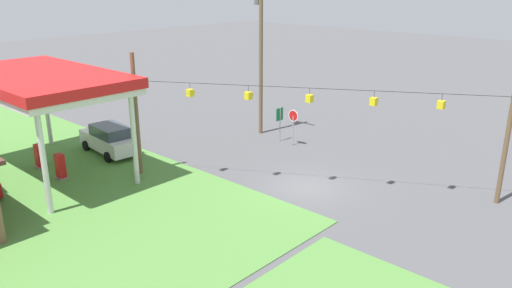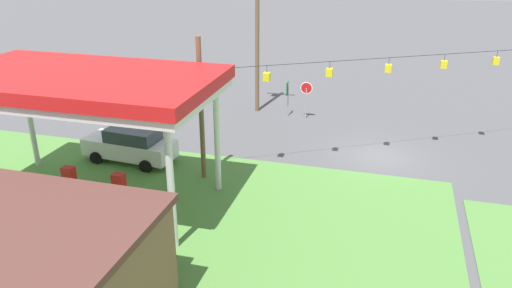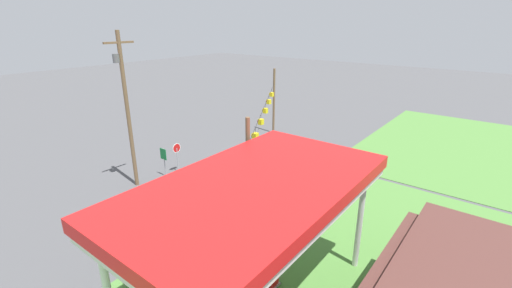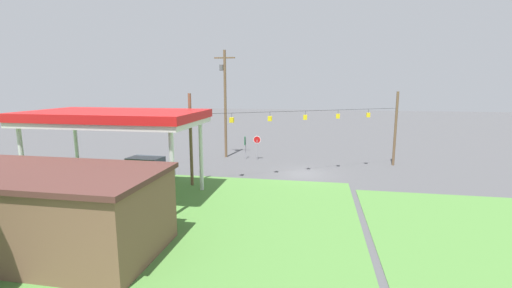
{
  "view_description": "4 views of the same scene",
  "coord_description": "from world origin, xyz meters",
  "views": [
    {
      "loc": [
        -15.09,
        20.59,
        10.97
      ],
      "look_at": [
        3.36,
        0.46,
        1.86
      ],
      "focal_mm": 35.0,
      "sensor_mm": 36.0,
      "label": 1
    },
    {
      "loc": [
        -0.28,
        26.14,
        11.28
      ],
      "look_at": [
        6.1,
        3.55,
        1.51
      ],
      "focal_mm": 35.0,
      "sensor_mm": 36.0,
      "label": 2
    },
    {
      "loc": [
        21.8,
        15.89,
        11.86
      ],
      "look_at": [
        2.51,
        0.99,
        3.07
      ],
      "focal_mm": 24.0,
      "sensor_mm": 36.0,
      "label": 3
    },
    {
      "loc": [
        -1.09,
        29.43,
        7.75
      ],
      "look_at": [
        3.99,
        1.56,
        2.84
      ],
      "focal_mm": 24.0,
      "sensor_mm": 36.0,
      "label": 4
    }
  ],
  "objects": [
    {
      "name": "grass_verge_opposite_corner",
      "position": [
        -16.0,
        16.0,
        0.02
      ],
      "size": [
        24.0,
        24.0,
        0.04
      ],
      "primitive_type": "cube",
      "color": "#4C7F38",
      "rests_on": "ground"
    },
    {
      "name": "fuel_pump_near",
      "position": [
        11.09,
        8.56,
        0.71
      ],
      "size": [
        0.71,
        0.56,
        1.5
      ],
      "color": "gray",
      "rests_on": "ground"
    },
    {
      "name": "route_sign",
      "position": [
        6.39,
        -5.29,
        1.71
      ],
      "size": [
        0.1,
        0.7,
        2.4
      ],
      "color": "gray",
      "rests_on": "ground"
    },
    {
      "name": "utility_pole_main",
      "position": [
        8.7,
        -5.83,
        6.28
      ],
      "size": [
        2.2,
        0.44,
        11.31
      ],
      "color": "brown",
      "rests_on": "ground"
    },
    {
      "name": "signal_span_gantry",
      "position": [
        -0.0,
        -0.02,
        3.98
      ],
      "size": [
        17.09,
        10.24,
        7.13
      ],
      "color": "brown",
      "rests_on": "ground"
    },
    {
      "name": "car_at_pumps_front",
      "position": [
        12.9,
        4.22,
        0.99
      ],
      "size": [
        5.07,
        2.4,
        1.93
      ],
      "rotation": [
        0.0,
        0.0,
        -0.08
      ],
      "color": "white",
      "rests_on": "ground"
    },
    {
      "name": "ground_plane",
      "position": [
        0.0,
        0.0,
        0.0
      ],
      "size": [
        160.0,
        160.0,
        0.0
      ],
      "primitive_type": "plane",
      "color": "#4C4C4F"
    },
    {
      "name": "gas_station_canopy",
      "position": [
        12.38,
        8.56,
        5.5
      ],
      "size": [
        11.63,
        6.45,
        6.02
      ],
      "color": "silver",
      "rests_on": "ground"
    },
    {
      "name": "stop_sign_roadside",
      "position": [
        5.11,
        -5.19,
        1.81
      ],
      "size": [
        0.8,
        0.08,
        2.5
      ],
      "rotation": [
        0.0,
        0.0,
        3.14
      ],
      "color": "#99999E",
      "rests_on": "ground"
    }
  ]
}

